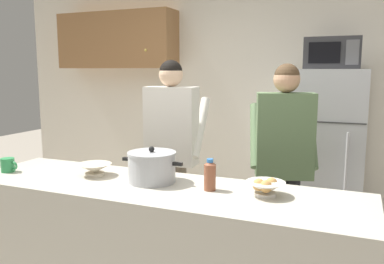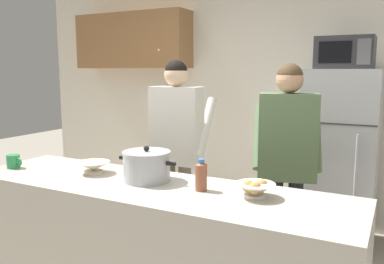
% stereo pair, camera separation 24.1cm
% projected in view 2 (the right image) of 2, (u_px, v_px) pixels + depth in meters
% --- Properties ---
extents(back_wall_unit, '(6.00, 0.48, 2.60)m').
position_uv_depth(back_wall_unit, '(245.00, 89.00, 4.45)').
color(back_wall_unit, silver).
rests_on(back_wall_unit, ground).
extents(kitchen_island, '(2.47, 0.68, 0.92)m').
position_uv_depth(kitchen_island, '(151.00, 256.00, 2.50)').
color(kitchen_island, '#BCB7A8').
rests_on(kitchen_island, ground).
extents(refrigerator, '(0.64, 0.68, 1.62)m').
position_uv_depth(refrigerator, '(339.00, 158.00, 3.67)').
color(refrigerator, '#B7BABF').
rests_on(refrigerator, ground).
extents(microwave, '(0.48, 0.37, 0.28)m').
position_uv_depth(microwave, '(345.00, 53.00, 3.51)').
color(microwave, '#2D2D30').
rests_on(microwave, refrigerator).
extents(person_near_pot, '(0.53, 0.44, 1.69)m').
position_uv_depth(person_near_pot, '(177.00, 136.00, 3.38)').
color(person_near_pot, '#726656').
rests_on(person_near_pot, ground).
extents(person_by_sink, '(0.59, 0.52, 1.66)m').
position_uv_depth(person_by_sink, '(287.00, 149.00, 2.95)').
color(person_by_sink, black).
rests_on(person_by_sink, ground).
extents(cooking_pot, '(0.41, 0.30, 0.22)m').
position_uv_depth(cooking_pot, '(147.00, 166.00, 2.51)').
color(cooking_pot, '#ADAFB5').
rests_on(cooking_pot, kitchen_island).
extents(coffee_mug, '(0.13, 0.09, 0.10)m').
position_uv_depth(coffee_mug, '(14.00, 161.00, 2.84)').
color(coffee_mug, '#2D8C4C').
rests_on(coffee_mug, kitchen_island).
extents(bread_bowl, '(0.22, 0.22, 0.10)m').
position_uv_depth(bread_bowl, '(255.00, 189.00, 2.18)').
color(bread_bowl, white).
rests_on(bread_bowl, kitchen_island).
extents(empty_bowl, '(0.22, 0.22, 0.08)m').
position_uv_depth(empty_bowl, '(94.00, 167.00, 2.69)').
color(empty_bowl, beige).
rests_on(empty_bowl, kitchen_island).
extents(bottle_near_edge, '(0.07, 0.07, 0.19)m').
position_uv_depth(bottle_near_edge, '(201.00, 175.00, 2.30)').
color(bottle_near_edge, brown).
rests_on(bottle_near_edge, kitchen_island).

